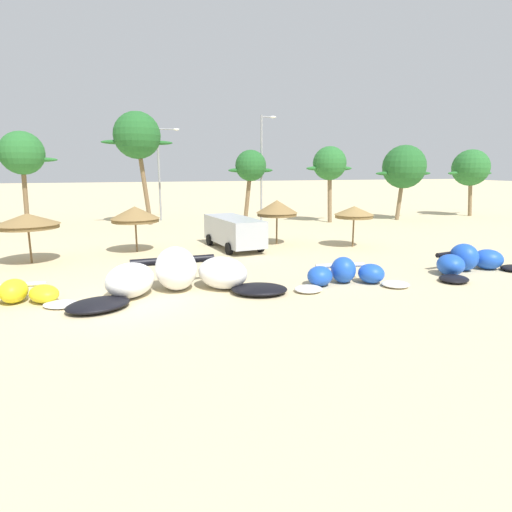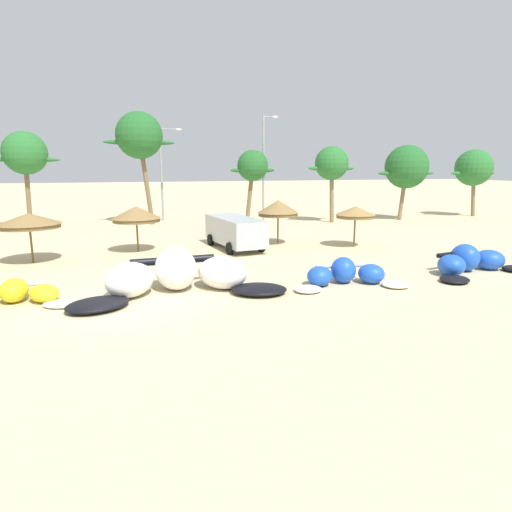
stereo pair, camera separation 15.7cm
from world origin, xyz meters
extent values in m
plane|color=beige|center=(0.00, 0.00, 0.00)|extent=(260.00, 260.00, 0.00)
ellipsoid|color=yellow|center=(-3.60, 1.40, 0.42)|extent=(1.00, 1.29, 0.85)
ellipsoid|color=yellow|center=(-2.58, 1.09, 0.31)|extent=(1.46, 1.56, 0.63)
ellipsoid|color=white|center=(-1.95, 0.37, 0.08)|extent=(1.51, 1.35, 0.17)
cylinder|color=white|center=(-3.58, 1.84, 0.51)|extent=(1.99, 0.27, 0.18)
cube|color=white|center=(-3.60, 1.28, 0.42)|extent=(0.74, 0.48, 0.04)
ellipsoid|color=black|center=(-0.71, -0.34, 0.17)|extent=(2.59, 2.28, 0.34)
ellipsoid|color=white|center=(0.39, 0.87, 0.63)|extent=(2.52, 2.68, 1.26)
ellipsoid|color=white|center=(2.15, 1.36, 0.85)|extent=(1.66, 2.19, 1.71)
ellipsoid|color=white|center=(3.93, 0.96, 0.63)|extent=(2.57, 2.68, 1.26)
ellipsoid|color=black|center=(5.09, -0.19, 0.17)|extent=(2.55, 2.20, 0.34)
cylinder|color=black|center=(2.13, 2.11, 1.01)|extent=(3.40, 0.40, 0.31)
cube|color=black|center=(2.15, 1.15, 0.85)|extent=(1.25, 0.81, 0.04)
ellipsoid|color=white|center=(6.99, -0.52, 0.11)|extent=(1.31, 1.24, 0.22)
ellipsoid|color=blue|center=(7.78, 0.14, 0.40)|extent=(1.50, 1.50, 0.81)
ellipsoid|color=blue|center=(8.93, 0.29, 0.55)|extent=(1.14, 1.22, 1.09)
ellipsoid|color=blue|center=(10.01, -0.12, 0.40)|extent=(1.42, 1.46, 0.81)
ellipsoid|color=white|center=(10.63, -0.94, 0.11)|extent=(1.45, 1.40, 0.22)
cylinder|color=white|center=(8.97, 0.67, 0.64)|extent=(2.16, 0.44, 0.20)
cube|color=white|center=(8.92, 0.18, 0.55)|extent=(0.82, 0.49, 0.04)
ellipsoid|color=black|center=(13.45, -1.02, 0.13)|extent=(1.74, 1.68, 0.25)
ellipsoid|color=blue|center=(14.11, -0.03, 0.47)|extent=(1.63, 1.71, 0.94)
ellipsoid|color=blue|center=(15.33, 0.51, 0.64)|extent=(1.38, 1.52, 1.27)
ellipsoid|color=blue|center=(16.66, 0.41, 0.47)|extent=(1.77, 1.77, 0.94)
cylinder|color=black|center=(15.25, 0.97, 0.75)|extent=(2.48, 0.65, 0.23)
cube|color=black|center=(15.35, 0.38, 0.64)|extent=(0.97, 0.63, 0.04)
cylinder|color=brown|center=(-4.22, 8.33, 0.98)|extent=(0.10, 0.10, 1.97)
cone|color=olive|center=(-4.22, 8.33, 2.24)|extent=(3.05, 3.05, 0.54)
cylinder|color=brown|center=(-4.22, 8.33, 1.87)|extent=(2.89, 2.89, 0.20)
cylinder|color=brown|center=(0.97, 9.79, 0.95)|extent=(0.10, 0.10, 1.91)
cone|color=olive|center=(0.97, 9.79, 2.25)|extent=(2.73, 2.73, 0.68)
cylinder|color=brown|center=(0.97, 9.79, 1.81)|extent=(2.60, 2.60, 0.20)
cylinder|color=brown|center=(9.42, 9.68, 0.99)|extent=(0.10, 0.10, 1.98)
cone|color=olive|center=(9.42, 9.68, 2.37)|extent=(2.56, 2.56, 0.77)
cylinder|color=brown|center=(9.42, 9.68, 1.88)|extent=(2.43, 2.43, 0.20)
cylinder|color=brown|center=(13.54, 7.51, 0.98)|extent=(0.10, 0.10, 1.95)
cone|color=olive|center=(13.54, 7.51, 2.21)|extent=(2.36, 2.36, 0.51)
cylinder|color=olive|center=(13.54, 7.51, 1.85)|extent=(2.25, 2.25, 0.20)
cube|color=#B2B7BC|center=(6.52, 9.13, 1.09)|extent=(2.62, 5.42, 1.50)
cube|color=black|center=(6.32, 10.55, 1.35)|extent=(2.05, 1.55, 0.56)
cylinder|color=black|center=(5.34, 10.60, 0.34)|extent=(0.33, 0.71, 0.68)
cylinder|color=black|center=(7.25, 10.86, 0.34)|extent=(0.33, 0.71, 0.68)
cylinder|color=black|center=(5.78, 7.40, 0.34)|extent=(0.33, 0.71, 0.68)
cylinder|color=black|center=(7.69, 7.67, 0.34)|extent=(0.33, 0.71, 0.68)
cylinder|color=brown|center=(-6.99, 23.38, 2.92)|extent=(0.51, 0.36, 5.84)
sphere|color=#286B2D|center=(-6.92, 23.38, 5.83)|extent=(3.38, 3.38, 3.38)
ellipsoid|color=#286B2D|center=(-8.27, 23.38, 5.32)|extent=(2.37, 0.50, 0.36)
ellipsoid|color=#286B2D|center=(-5.56, 23.38, 5.32)|extent=(2.37, 0.50, 0.36)
cylinder|color=brown|center=(2.20, 21.88, 3.63)|extent=(1.07, 0.36, 7.26)
sphere|color=#236028|center=(1.84, 21.88, 7.26)|extent=(3.76, 3.76, 3.76)
ellipsoid|color=#236028|center=(0.33, 21.88, 6.70)|extent=(2.64, 0.50, 0.36)
ellipsoid|color=#236028|center=(3.34, 21.88, 6.70)|extent=(2.64, 0.50, 0.36)
cylinder|color=brown|center=(10.85, 20.90, 2.44)|extent=(0.88, 0.36, 4.88)
sphere|color=#236028|center=(11.12, 20.90, 4.87)|extent=(2.66, 2.66, 2.66)
ellipsoid|color=#236028|center=(10.05, 20.90, 4.47)|extent=(1.87, 0.50, 0.36)
ellipsoid|color=#236028|center=(12.18, 20.90, 4.47)|extent=(1.87, 0.50, 0.36)
cylinder|color=#7F6647|center=(17.55, 18.59, 2.53)|extent=(0.57, 0.36, 5.07)
sphere|color=#286B2D|center=(17.44, 18.59, 5.06)|extent=(2.86, 2.86, 2.86)
ellipsoid|color=#286B2D|center=(16.30, 18.59, 4.63)|extent=(2.00, 0.50, 0.36)
ellipsoid|color=#286B2D|center=(18.59, 18.59, 4.63)|extent=(2.00, 0.50, 0.36)
cylinder|color=#7F6647|center=(24.59, 18.41, 2.38)|extent=(0.77, 0.36, 4.78)
sphere|color=#236028|center=(24.80, 18.41, 4.76)|extent=(3.86, 3.86, 3.86)
ellipsoid|color=#236028|center=(23.25, 18.41, 4.19)|extent=(2.70, 0.50, 0.36)
ellipsoid|color=#236028|center=(26.34, 18.41, 4.19)|extent=(2.70, 0.50, 0.36)
cylinder|color=#7F6647|center=(32.98, 18.96, 2.34)|extent=(0.82, 0.36, 4.70)
sphere|color=#286B2D|center=(32.75, 18.96, 4.69)|extent=(3.48, 3.48, 3.48)
ellipsoid|color=#286B2D|center=(31.36, 18.96, 4.16)|extent=(2.43, 0.50, 0.36)
ellipsoid|color=#286B2D|center=(34.14, 18.96, 4.16)|extent=(2.43, 0.50, 0.36)
cylinder|color=gray|center=(3.67, 24.37, 4.07)|extent=(0.18, 0.18, 8.15)
cylinder|color=gray|center=(4.49, 24.37, 8.00)|extent=(1.65, 0.10, 0.10)
ellipsoid|color=silver|center=(5.32, 24.37, 8.00)|extent=(0.56, 0.24, 0.20)
cylinder|color=gray|center=(12.06, 20.81, 4.53)|extent=(0.18, 0.18, 9.07)
cylinder|color=gray|center=(12.58, 20.81, 8.92)|extent=(1.03, 0.10, 0.10)
ellipsoid|color=silver|center=(13.10, 20.81, 8.92)|extent=(0.56, 0.24, 0.20)
camera|label=1|loc=(0.22, -15.24, 4.75)|focal=30.18mm
camera|label=2|loc=(0.37, -15.28, 4.75)|focal=30.18mm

